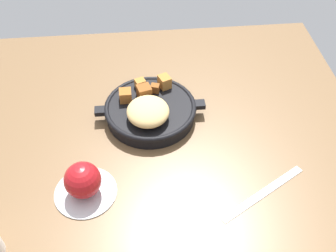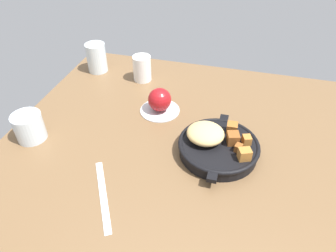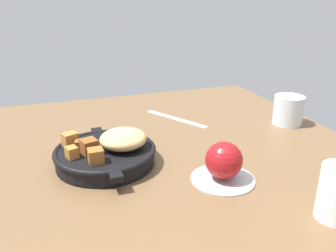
# 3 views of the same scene
# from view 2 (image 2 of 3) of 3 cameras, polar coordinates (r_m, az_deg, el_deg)

# --- Properties ---
(ground_plane) EXTENTS (0.98, 0.97, 0.02)m
(ground_plane) POSITION_cam_2_polar(r_m,az_deg,el_deg) (0.86, 1.21, -4.58)
(ground_plane) COLOR brown
(cast_iron_skillet) EXTENTS (0.26, 0.22, 0.08)m
(cast_iron_skillet) POSITION_cam_2_polar(r_m,az_deg,el_deg) (0.82, 9.13, -3.47)
(cast_iron_skillet) COLOR black
(cast_iron_skillet) RESTS_ON ground_plane
(saucer_plate) EXTENTS (0.13, 0.13, 0.01)m
(saucer_plate) POSITION_cam_2_polar(r_m,az_deg,el_deg) (0.98, -1.52, 3.01)
(saucer_plate) COLOR #B7BABF
(saucer_plate) RESTS_ON ground_plane
(red_apple) EXTENTS (0.07, 0.07, 0.07)m
(red_apple) POSITION_cam_2_polar(r_m,az_deg,el_deg) (0.95, -1.56, 4.93)
(red_apple) COLOR maroon
(red_apple) RESTS_ON saucer_plate
(butter_knife) EXTENTS (0.19, 0.12, 0.00)m
(butter_knife) POSITION_cam_2_polar(r_m,az_deg,el_deg) (0.75, -12.00, -12.40)
(butter_knife) COLOR silver
(butter_knife) RESTS_ON ground_plane
(water_glass_tall) EXTENTS (0.07, 0.07, 0.11)m
(water_glass_tall) POSITION_cam_2_polar(r_m,az_deg,el_deg) (1.20, -13.16, 12.28)
(water_glass_tall) COLOR silver
(water_glass_tall) RESTS_ON ground_plane
(white_creamer_pitcher) EXTENTS (0.06, 0.06, 0.09)m
(white_creamer_pitcher) POSITION_cam_2_polar(r_m,az_deg,el_deg) (1.12, -4.85, 10.65)
(white_creamer_pitcher) COLOR white
(white_creamer_pitcher) RESTS_ON ground_plane
(water_glass_short) EXTENTS (0.08, 0.08, 0.08)m
(water_glass_short) POSITION_cam_2_polar(r_m,az_deg,el_deg) (0.94, -24.44, -0.15)
(water_glass_short) COLOR silver
(water_glass_short) RESTS_ON ground_plane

